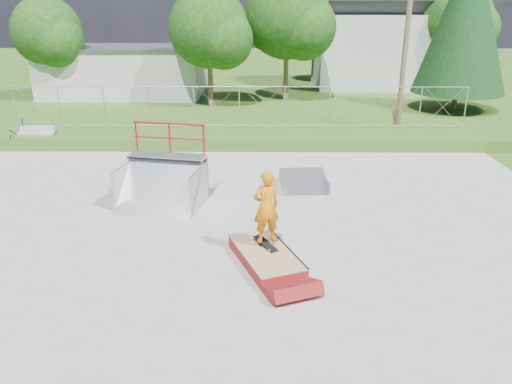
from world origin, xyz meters
TOP-DOWN VIEW (x-y plane):
  - ground at (0.00, 0.00)m, footprint 120.00×120.00m
  - concrete_pad at (0.00, 0.00)m, footprint 20.00×16.00m
  - grass_berm at (0.00, 9.50)m, footprint 24.00×3.00m
  - grind_box at (1.08, -1.26)m, footprint 1.85×2.52m
  - quarter_pipe at (-1.97, 2.20)m, footprint 2.66×2.38m
  - flat_bank_ramp at (2.38, 3.81)m, footprint 1.57×1.66m
  - skateboard at (1.08, -0.99)m, footprint 0.62×0.79m
  - skater at (1.08, -0.99)m, footprint 0.74×0.61m
  - concrete_stairs at (-8.50, 8.70)m, footprint 1.50×1.60m
  - chain_link_fence at (0.00, 10.50)m, footprint 20.00×0.06m
  - utility_building_flat at (-8.00, 22.00)m, footprint 10.00×6.00m
  - gable_house at (9.00, 26.00)m, footprint 8.40×6.08m
  - utility_pole at (7.50, 12.00)m, footprint 0.24×0.24m
  - tree_left_near at (-1.75, 17.83)m, footprint 4.76×4.48m
  - tree_center at (2.78, 19.81)m, footprint 5.44×5.12m
  - tree_left_far at (-11.77, 19.85)m, footprint 4.42×4.16m
  - tree_right_far at (14.27, 23.82)m, footprint 5.10×4.80m
  - tree_back_mid at (5.21, 27.86)m, footprint 4.08×3.84m
  - conifer_tree at (12.00, 17.00)m, footprint 5.04×5.04m

SIDE VIEW (x-z plane):
  - ground at x=0.00m, z-range 0.00..0.00m
  - concrete_pad at x=0.00m, z-range 0.00..0.04m
  - grind_box at x=1.08m, z-range 0.00..0.34m
  - flat_bank_ramp at x=2.38m, z-range 0.00..0.45m
  - grass_berm at x=0.00m, z-range 0.00..0.50m
  - skateboard at x=1.08m, z-range 0.32..0.45m
  - concrete_stairs at x=-8.50m, z-range 0.00..0.80m
  - quarter_pipe at x=-1.97m, z-range 0.00..2.33m
  - skater at x=1.08m, z-range 0.38..2.12m
  - chain_link_fence at x=0.00m, z-range 0.50..2.30m
  - utility_building_flat at x=-8.00m, z-range 0.00..3.00m
  - tree_back_mid at x=5.21m, z-range 0.78..6.48m
  - gable_house at x=9.00m, z-range -0.63..8.31m
  - tree_left_far at x=-11.77m, z-range 0.85..7.02m
  - utility_pole at x=7.50m, z-range 0.00..8.00m
  - tree_left_near at x=-1.75m, z-range 0.91..7.56m
  - tree_right_far at x=14.27m, z-range 0.98..8.10m
  - tree_center at x=2.78m, z-range 1.05..8.65m
  - conifer_tree at x=12.00m, z-range 0.50..9.60m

